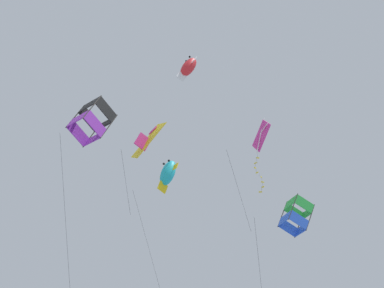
{
  "coord_description": "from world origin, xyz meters",
  "views": [
    {
      "loc": [
        0.35,
        25.39,
        13.41
      ],
      "look_at": [
        0.51,
        1.33,
        27.94
      ],
      "focal_mm": 47.6,
      "sensor_mm": 36.0,
      "label": 1
    }
  ],
  "objects": [
    {
      "name": "kite_delta_highest",
      "position": [
        3.12,
        0.49,
        28.69
      ],
      "size": [
        2.58,
        3.21,
        5.21
      ],
      "rotation": [
        0.41,
        0.0,
        5.27
      ],
      "color": "yellow"
    },
    {
      "name": "kite_box_near_right",
      "position": [
        -4.94,
        0.63,
        23.94
      ],
      "size": [
        3.43,
        3.51,
        7.0
      ],
      "rotation": [
        0.44,
        0.0,
        5.1
      ],
      "color": "green"
    },
    {
      "name": "kite_diamond_far_centre",
      "position": [
        -3.41,
        0.99,
        28.66
      ],
      "size": [
        2.47,
        2.65,
        6.48
      ],
      "rotation": [
        0.28,
        0.0,
        5.25
      ],
      "color": "#DB2D93"
    },
    {
      "name": "kite_fish_low_drifter",
      "position": [
        2.1,
        -3.78,
        28.82
      ],
      "size": [
        3.08,
        2.42,
        8.58
      ],
      "rotation": [
        0.33,
        0.0,
        5.41
      ],
      "color": "#1EB2C6"
    },
    {
      "name": "kite_box_upper_right",
      "position": [
        5.57,
        3.91,
        27.74
      ],
      "size": [
        2.67,
        2.53,
        9.64
      ],
      "rotation": [
        0.46,
        0.0,
        5.59
      ],
      "color": "black"
    },
    {
      "name": "kite_fish_mid_left",
      "position": [
        0.66,
        5.77,
        29.72
      ],
      "size": [
        1.34,
        1.19,
        1.77
      ],
      "rotation": [
        0.48,
        0.0,
        5.2
      ],
      "color": "red"
    }
  ]
}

